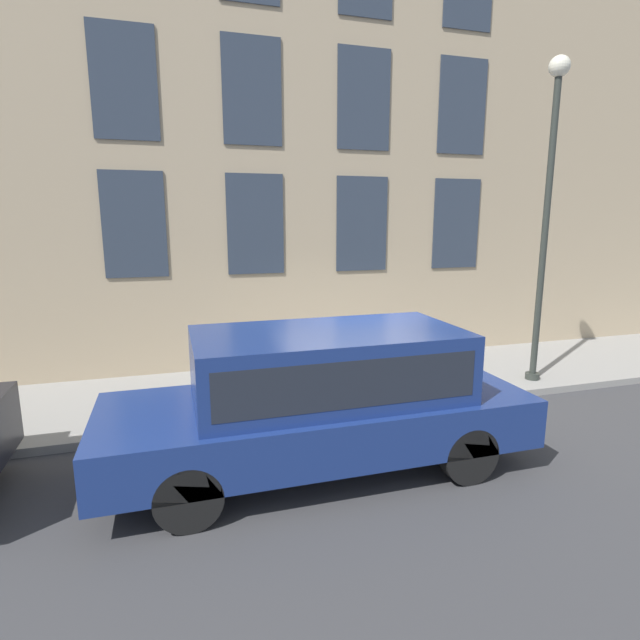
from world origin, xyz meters
The scene contains 7 objects.
ground_plane centered at (0.00, 0.00, 0.00)m, with size 80.00×80.00×0.00m, color #38383A.
sidewalk centered at (1.48, 0.00, 0.06)m, with size 2.95×60.00×0.13m.
building_facade centered at (3.10, 0.00, 5.82)m, with size 0.33×40.00×11.64m.
fire_hydrant centered at (0.44, 0.19, 0.58)m, with size 0.37×0.48×0.88m.
person centered at (1.03, 0.73, 0.88)m, with size 0.30×0.20×1.25m.
parked_truck_navy_near centered at (-1.42, 1.06, 1.04)m, with size 1.92×5.31×1.81m.
street_lamp centered at (0.53, -3.77, 3.70)m, with size 0.36×0.36×5.78m.
Camera 1 is at (-7.11, 2.83, 3.15)m, focal length 28.00 mm.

